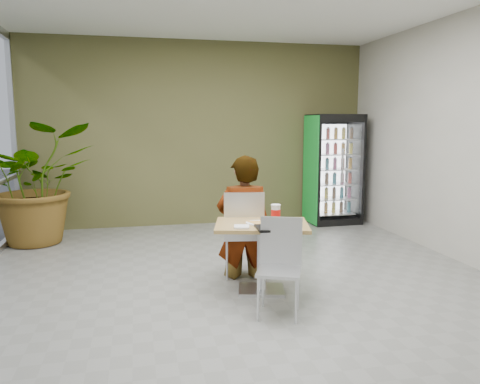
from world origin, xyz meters
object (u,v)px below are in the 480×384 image
at_px(dining_table, 262,243).
at_px(beverage_fridge, 333,169).
at_px(soda_cup, 276,213).
at_px(cafeteria_tray, 277,228).
at_px(chair_near, 280,258).
at_px(potted_plant, 37,183).
at_px(chair_far, 244,228).
at_px(seated_woman, 244,229).

bearing_deg(dining_table, beverage_fridge, 55.10).
relative_size(soda_cup, cafeteria_tray, 0.45).
relative_size(chair_near, soda_cup, 4.93).
xyz_separation_m(soda_cup, potted_plant, (-2.90, 2.69, 0.07)).
xyz_separation_m(chair_far, cafeteria_tray, (0.17, -0.76, 0.16)).
bearing_deg(potted_plant, chair_near, -50.07).
bearing_deg(soda_cup, cafeteria_tray, -104.83).
xyz_separation_m(seated_woman, potted_plant, (-2.66, 2.22, 0.34)).
relative_size(seated_woman, cafeteria_tray, 4.24).
distance_m(seated_woman, cafeteria_tray, 0.86).
distance_m(soda_cup, beverage_fridge, 3.67).
bearing_deg(beverage_fridge, cafeteria_tray, -123.06).
bearing_deg(beverage_fridge, dining_table, -126.33).
distance_m(chair_near, seated_woman, 1.08).
bearing_deg(dining_table, soda_cup, 21.15).
bearing_deg(soda_cup, chair_far, 122.14).
relative_size(chair_near, potted_plant, 0.50).
height_order(dining_table, chair_near, chair_near).
bearing_deg(beverage_fridge, potted_plant, -176.99).
distance_m(beverage_fridge, potted_plant, 4.93).
relative_size(dining_table, soda_cup, 5.97).
xyz_separation_m(chair_far, beverage_fridge, (2.27, 2.66, 0.37)).
relative_size(chair_near, cafeteria_tray, 2.22).
bearing_deg(soda_cup, seated_woman, 117.24).
bearing_deg(soda_cup, potted_plant, 137.16).
bearing_deg(soda_cup, beverage_fridge, 56.71).
relative_size(chair_far, cafeteria_tray, 2.52).
bearing_deg(dining_table, chair_far, 100.15).
bearing_deg(beverage_fridge, soda_cup, -124.71).
height_order(cafeteria_tray, beverage_fridge, beverage_fridge).
distance_m(chair_far, cafeteria_tray, 0.80).
xyz_separation_m(chair_far, chair_near, (0.12, -1.02, -0.07)).
bearing_deg(beverage_fridge, chair_near, -121.77).
relative_size(cafeteria_tray, beverage_fridge, 0.21).
distance_m(chair_far, beverage_fridge, 3.52).
xyz_separation_m(soda_cup, beverage_fridge, (2.01, 3.07, 0.13)).
bearing_deg(dining_table, potted_plant, 134.69).
height_order(dining_table, potted_plant, potted_plant).
bearing_deg(cafeteria_tray, chair_far, 102.23).
xyz_separation_m(dining_table, cafeteria_tray, (0.08, -0.29, 0.23)).
bearing_deg(cafeteria_tray, chair_near, -99.96).
bearing_deg(seated_woman, beverage_fridge, -121.56).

